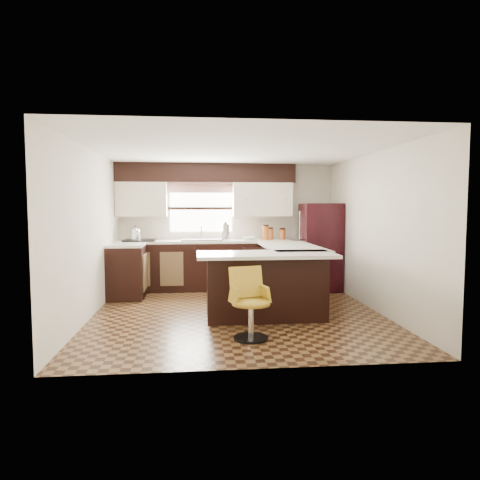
{
  "coord_description": "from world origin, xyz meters",
  "views": [
    {
      "loc": [
        -0.59,
        -6.22,
        1.58
      ],
      "look_at": [
        0.09,
        0.45,
        1.06
      ],
      "focal_mm": 32.0,
      "sensor_mm": 36.0,
      "label": 1
    }
  ],
  "objects": [
    {
      "name": "upper_cab_right",
      "position": [
        0.68,
        2.03,
        1.72
      ],
      "size": [
        1.14,
        0.35,
        0.64
      ],
      "primitive_type": "cube",
      "color": "beige",
      "rests_on": "wall_back"
    },
    {
      "name": "base_cab_left",
      "position": [
        -1.8,
        1.25,
        0.45
      ],
      "size": [
        0.6,
        0.7,
        0.9
      ],
      "primitive_type": "cube",
      "color": "black",
      "rests_on": "floor"
    },
    {
      "name": "bar_chair",
      "position": [
        0.05,
        -1.26,
        0.43
      ],
      "size": [
        0.55,
        0.55,
        0.85
      ],
      "primitive_type": null,
      "rotation": [
        0.0,
        0.0,
        0.24
      ],
      "color": "gold",
      "rests_on": "floor"
    },
    {
      "name": "kettle",
      "position": [
        -1.72,
        1.88,
        1.1
      ],
      "size": [
        0.19,
        0.19,
        0.26
      ],
      "primitive_type": null,
      "color": "silver",
      "rests_on": "cooktop"
    },
    {
      "name": "sink",
      "position": [
        -0.5,
        1.88,
        0.96
      ],
      "size": [
        0.75,
        0.45,
        0.03
      ],
      "primitive_type": "cube",
      "color": "#B2B2B7",
      "rests_on": "counter_back"
    },
    {
      "name": "base_cab_back",
      "position": [
        -0.45,
        1.9,
        0.45
      ],
      "size": [
        3.3,
        0.6,
        0.9
      ],
      "primitive_type": "cube",
      "color": "black",
      "rests_on": "floor"
    },
    {
      "name": "refrigerator",
      "position": [
        1.73,
        1.61,
        0.82
      ],
      "size": [
        0.7,
        0.68,
        1.64
      ],
      "primitive_type": "cube",
      "color": "black",
      "rests_on": "floor"
    },
    {
      "name": "floor",
      "position": [
        0.0,
        0.0,
        0.0
      ],
      "size": [
        4.4,
        4.4,
        0.0
      ],
      "primitive_type": "plane",
      "color": "#49301A",
      "rests_on": "ground"
    },
    {
      "name": "canister_small",
      "position": [
        1.06,
        1.92,
        1.04
      ],
      "size": [
        0.12,
        0.12,
        0.2
      ],
      "primitive_type": "cylinder",
      "color": "#9D4C1D",
      "rests_on": "counter_back"
    },
    {
      "name": "counter_back",
      "position": [
        -0.45,
        1.9,
        0.92
      ],
      "size": [
        3.3,
        0.6,
        0.04
      ],
      "primitive_type": "cube",
      "color": "silver",
      "rests_on": "base_cab_back"
    },
    {
      "name": "upper_cab_left",
      "position": [
        -1.62,
        2.03,
        1.72
      ],
      "size": [
        0.94,
        0.35,
        0.64
      ],
      "primitive_type": "cube",
      "color": "beige",
      "rests_on": "wall_back"
    },
    {
      "name": "cooktop",
      "position": [
        -1.65,
        1.88,
        0.96
      ],
      "size": [
        0.58,
        0.5,
        0.02
      ],
      "primitive_type": "cube",
      "color": "black",
      "rests_on": "counter_back"
    },
    {
      "name": "peninsula_return",
      "position": [
        0.38,
        -0.35,
        0.45
      ],
      "size": [
        1.65,
        0.6,
        0.9
      ],
      "primitive_type": "cube",
      "color": "black",
      "rests_on": "floor"
    },
    {
      "name": "dishwasher",
      "position": [
        0.55,
        1.61,
        0.43
      ],
      "size": [
        0.58,
        0.03,
        0.78
      ],
      "primitive_type": "cube",
      "color": "black",
      "rests_on": "floor"
    },
    {
      "name": "ceiling",
      "position": [
        0.0,
        0.0,
        2.4
      ],
      "size": [
        4.4,
        4.4,
        0.0
      ],
      "primitive_type": "plane",
      "rotation": [
        3.14,
        0.0,
        0.0
      ],
      "color": "silver",
      "rests_on": "wall_back"
    },
    {
      "name": "counter_pen_long",
      "position": [
        0.95,
        0.62,
        0.92
      ],
      "size": [
        0.84,
        1.95,
        0.04
      ],
      "primitive_type": "cube",
      "color": "silver",
      "rests_on": "peninsula_long"
    },
    {
      "name": "wall_right",
      "position": [
        2.1,
        0.0,
        1.2
      ],
      "size": [
        0.0,
        4.4,
        4.4
      ],
      "primitive_type": "plane",
      "rotation": [
        1.57,
        0.0,
        -1.57
      ],
      "color": "beige",
      "rests_on": "floor"
    },
    {
      "name": "wall_left",
      "position": [
        -2.1,
        0.0,
        1.2
      ],
      "size": [
        0.0,
        4.4,
        4.4
      ],
      "primitive_type": "plane",
      "rotation": [
        1.57,
        0.0,
        1.57
      ],
      "color": "beige",
      "rests_on": "floor"
    },
    {
      "name": "window_pane",
      "position": [
        -0.5,
        2.18,
        1.55
      ],
      "size": [
        1.2,
        0.02,
        0.9
      ],
      "primitive_type": "cube",
      "color": "white",
      "rests_on": "wall_back"
    },
    {
      "name": "valance",
      "position": [
        -0.5,
        2.14,
        1.94
      ],
      "size": [
        1.3,
        0.06,
        0.18
      ],
      "primitive_type": "cube",
      "color": "#D19B93",
      "rests_on": "wall_back"
    },
    {
      "name": "mixing_bowl",
      "position": [
        0.39,
        1.9,
        0.98
      ],
      "size": [
        0.29,
        0.29,
        0.06
      ],
      "primitive_type": "imported",
      "rotation": [
        0.0,
        0.0,
        -0.14
      ],
      "color": "white",
      "rests_on": "counter_back"
    },
    {
      "name": "canister_large",
      "position": [
        0.73,
        1.92,
        1.08
      ],
      "size": [
        0.14,
        0.14,
        0.26
      ],
      "primitive_type": "cylinder",
      "color": "#9D4C1D",
      "rests_on": "counter_back"
    },
    {
      "name": "counter_left",
      "position": [
        -1.8,
        1.25,
        0.92
      ],
      "size": [
        0.6,
        0.7,
        0.04
      ],
      "primitive_type": "cube",
      "color": "silver",
      "rests_on": "base_cab_left"
    },
    {
      "name": "soffit",
      "position": [
        -0.4,
        2.03,
        2.22
      ],
      "size": [
        3.4,
        0.35,
        0.36
      ],
      "primitive_type": "cube",
      "color": "black",
      "rests_on": "wall_back"
    },
    {
      "name": "wall_back",
      "position": [
        0.0,
        2.2,
        1.2
      ],
      "size": [
        4.4,
        0.0,
        4.4
      ],
      "primitive_type": "plane",
      "rotation": [
        1.57,
        0.0,
        0.0
      ],
      "color": "beige",
      "rests_on": "floor"
    },
    {
      "name": "canister_med",
      "position": [
        0.82,
        1.92,
        1.05
      ],
      "size": [
        0.13,
        0.13,
        0.21
      ],
      "primitive_type": "cylinder",
      "color": "#9D4C1D",
      "rests_on": "counter_back"
    },
    {
      "name": "wall_front",
      "position": [
        0.0,
        -2.2,
        1.2
      ],
      "size": [
        4.4,
        0.0,
        4.4
      ],
      "primitive_type": "plane",
      "rotation": [
        -1.57,
        0.0,
        0.0
      ],
      "color": "beige",
      "rests_on": "floor"
    },
    {
      "name": "counter_pen_return",
      "position": [
        0.35,
        -0.44,
        0.92
      ],
      "size": [
        1.89,
        0.84,
        0.04
      ],
      "primitive_type": "cube",
      "color": "silver",
      "rests_on": "peninsula_return"
    },
    {
      "name": "percolator",
      "position": [
        -0.04,
        1.9,
        1.1
      ],
      "size": [
        0.15,
        0.15,
        0.31
      ],
      "primitive_type": "cylinder",
      "color": "silver",
      "rests_on": "counter_back"
    },
    {
      "name": "peninsula_long",
      "position": [
        0.9,
        0.62,
        0.45
      ],
      "size": [
        0.6,
        1.95,
        0.9
      ],
      "primitive_type": "cube",
      "color": "black",
      "rests_on": "floor"
    }
  ]
}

